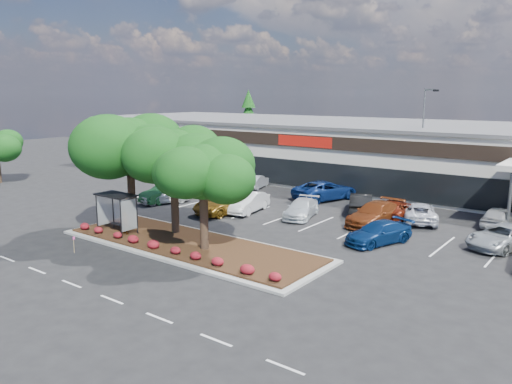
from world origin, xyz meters
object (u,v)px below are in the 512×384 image
Objects in this scene: survey_stake at (74,242)px; car_0 at (167,192)px; light_pole at (423,149)px; car_1 at (165,195)px.

survey_stake is 0.20× the size of car_0.
light_pole is 1.96× the size of car_0.
light_pole is at bearing 69.74° from survey_stake.
car_1 is (0.33, -0.50, -0.09)m from car_0.
survey_stake is at bearing -110.26° from light_pole.
car_1 is at bearing -50.72° from car_0.
light_pole is at bearing 69.03° from car_1.
survey_stake is at bearing -59.77° from car_0.
light_pole reaches higher than survey_stake.
survey_stake is 0.23× the size of car_1.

